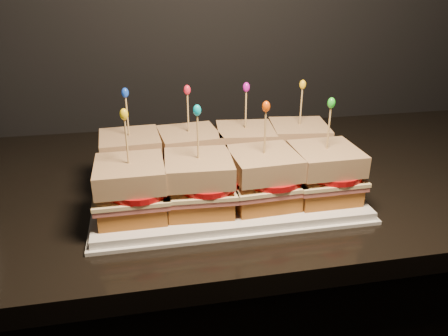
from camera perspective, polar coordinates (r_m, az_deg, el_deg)
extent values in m
cube|color=black|center=(0.95, 16.86, -0.38)|extent=(2.35, 0.64, 0.03)
cube|color=white|center=(0.77, 0.00, -3.15)|extent=(0.43, 0.27, 0.02)
cube|color=white|center=(0.77, 0.00, -3.55)|extent=(0.45, 0.28, 0.01)
cube|color=brown|center=(0.80, -11.85, -0.61)|extent=(0.10, 0.10, 0.03)
cube|color=#BA5455|center=(0.79, -11.96, 0.56)|extent=(0.12, 0.11, 0.01)
cube|color=beige|center=(0.79, -12.00, 1.03)|extent=(0.12, 0.11, 0.01)
cylinder|color=#AE0D0F|center=(0.78, -11.17, 1.44)|extent=(0.10, 0.10, 0.01)
cube|color=#5B2910|center=(0.78, -12.18, 3.01)|extent=(0.11, 0.11, 0.03)
cylinder|color=tan|center=(0.76, -12.49, 6.31)|extent=(0.00, 0.00, 0.09)
ellipsoid|color=blue|center=(0.75, -12.79, 9.57)|extent=(0.01, 0.01, 0.02)
cube|color=brown|center=(0.80, -4.47, -0.03)|extent=(0.11, 0.11, 0.03)
cube|color=#BA5455|center=(0.80, -4.51, 1.14)|extent=(0.12, 0.12, 0.01)
cube|color=beige|center=(0.79, -4.53, 1.60)|extent=(0.12, 0.12, 0.01)
cylinder|color=#AE0D0F|center=(0.79, -3.63, 2.01)|extent=(0.10, 0.10, 0.01)
cube|color=#5B2910|center=(0.78, -4.60, 3.58)|extent=(0.11, 0.11, 0.03)
cylinder|color=tan|center=(0.77, -4.72, 6.88)|extent=(0.00, 0.00, 0.09)
ellipsoid|color=red|center=(0.76, -4.83, 10.14)|extent=(0.01, 0.01, 0.02)
cube|color=brown|center=(0.82, 2.72, 0.53)|extent=(0.11, 0.11, 0.03)
cube|color=#BA5455|center=(0.81, 2.75, 1.68)|extent=(0.12, 0.12, 0.01)
cube|color=beige|center=(0.81, 2.76, 2.14)|extent=(0.12, 0.12, 0.01)
cylinder|color=#AE0D0F|center=(0.81, 3.70, 2.54)|extent=(0.10, 0.10, 0.01)
cube|color=#5B2910|center=(0.80, 2.80, 4.08)|extent=(0.11, 0.11, 0.03)
cylinder|color=tan|center=(0.79, 2.87, 7.32)|extent=(0.00, 0.00, 0.09)
ellipsoid|color=#C710BB|center=(0.77, 2.93, 10.51)|extent=(0.01, 0.01, 0.02)
cube|color=brown|center=(0.85, 9.53, 1.05)|extent=(0.11, 0.11, 0.03)
cube|color=#BA5455|center=(0.84, 9.61, 2.17)|extent=(0.12, 0.12, 0.01)
cube|color=beige|center=(0.84, 9.64, 2.61)|extent=(0.12, 0.12, 0.01)
cylinder|color=#AE0D0F|center=(0.84, 10.59, 2.99)|extent=(0.10, 0.10, 0.01)
cube|color=#5B2910|center=(0.83, 9.78, 4.49)|extent=(0.11, 0.11, 0.03)
cylinder|color=tan|center=(0.82, 10.01, 7.62)|extent=(0.00, 0.00, 0.09)
ellipsoid|color=yellow|center=(0.80, 10.24, 10.69)|extent=(0.01, 0.01, 0.02)
cube|color=brown|center=(0.69, -11.82, -4.83)|extent=(0.10, 0.10, 0.03)
cube|color=#BA5455|center=(0.68, -11.95, -3.52)|extent=(0.11, 0.11, 0.01)
cube|color=beige|center=(0.68, -12.00, -3.00)|extent=(0.11, 0.11, 0.01)
cylinder|color=#AE0D0F|center=(0.67, -11.03, -2.57)|extent=(0.10, 0.10, 0.01)
cube|color=#5B2910|center=(0.66, -12.21, -0.75)|extent=(0.10, 0.10, 0.03)
cylinder|color=tan|center=(0.65, -12.57, 3.06)|extent=(0.00, 0.00, 0.09)
ellipsoid|color=yellow|center=(0.63, -12.93, 6.86)|extent=(0.01, 0.01, 0.02)
cube|color=brown|center=(0.69, -3.23, -4.14)|extent=(0.10, 0.10, 0.03)
cube|color=#BA5455|center=(0.68, -3.27, -2.83)|extent=(0.12, 0.11, 0.01)
cube|color=beige|center=(0.68, -3.28, -2.30)|extent=(0.12, 0.11, 0.01)
cylinder|color=#AE0D0F|center=(0.67, -2.21, -1.87)|extent=(0.10, 0.10, 0.01)
cube|color=#5B2910|center=(0.67, -3.34, -0.06)|extent=(0.11, 0.11, 0.03)
cylinder|color=tan|center=(0.65, -3.44, 3.74)|extent=(0.00, 0.00, 0.09)
ellipsoid|color=#03A9BA|center=(0.64, -3.54, 7.54)|extent=(0.01, 0.01, 0.02)
cube|color=brown|center=(0.71, 5.06, -3.38)|extent=(0.10, 0.10, 0.03)
cube|color=#BA5455|center=(0.70, 5.11, -2.09)|extent=(0.11, 0.11, 0.01)
cube|color=beige|center=(0.70, 5.14, -1.58)|extent=(0.12, 0.11, 0.01)
cylinder|color=#AE0D0F|center=(0.70, 6.24, -1.15)|extent=(0.10, 0.10, 0.01)
cube|color=#5B2910|center=(0.69, 5.22, 0.61)|extent=(0.11, 0.11, 0.03)
cylinder|color=tan|center=(0.67, 5.37, 4.32)|extent=(0.00, 0.00, 0.09)
ellipsoid|color=#E64904|center=(0.66, 5.52, 8.01)|extent=(0.01, 0.01, 0.02)
cube|color=brown|center=(0.75, 12.76, -2.61)|extent=(0.10, 0.10, 0.03)
cube|color=#BA5455|center=(0.74, 12.88, -1.38)|extent=(0.11, 0.11, 0.01)
cube|color=beige|center=(0.73, 12.93, -0.88)|extent=(0.11, 0.11, 0.01)
cylinder|color=#AE0D0F|center=(0.73, 14.03, -0.46)|extent=(0.10, 0.10, 0.01)
cube|color=#5B2910|center=(0.72, 13.14, 1.22)|extent=(0.10, 0.10, 0.03)
cylinder|color=tan|center=(0.71, 13.50, 4.75)|extent=(0.00, 0.00, 0.09)
ellipsoid|color=green|center=(0.69, 13.85, 8.26)|extent=(0.01, 0.01, 0.02)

